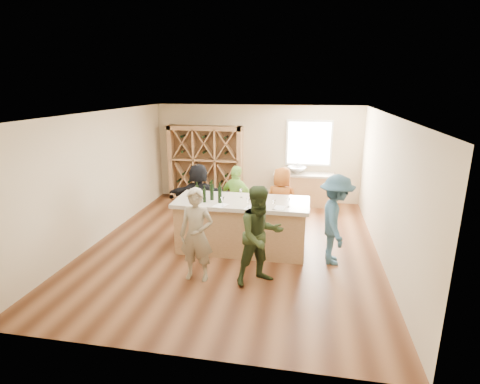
% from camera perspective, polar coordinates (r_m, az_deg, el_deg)
% --- Properties ---
extents(floor, '(6.00, 7.00, 0.10)m').
position_cam_1_polar(floor, '(8.19, -0.95, -8.44)').
color(floor, brown).
rests_on(floor, ground).
extents(ceiling, '(6.00, 7.00, 0.10)m').
position_cam_1_polar(ceiling, '(7.48, -1.05, 12.24)').
color(ceiling, white).
rests_on(ceiling, ground).
extents(wall_back, '(6.00, 0.10, 2.80)m').
position_cam_1_polar(wall_back, '(11.13, 2.61, 5.94)').
color(wall_back, '#C8B591').
rests_on(wall_back, ground).
extents(wall_front, '(6.00, 0.10, 2.80)m').
position_cam_1_polar(wall_front, '(4.48, -10.07, -9.90)').
color(wall_front, '#C8B591').
rests_on(wall_front, ground).
extents(wall_left, '(0.10, 7.00, 2.80)m').
position_cam_1_polar(wall_left, '(8.81, -20.85, 2.22)').
color(wall_left, '#C8B591').
rests_on(wall_left, ground).
extents(wall_right, '(0.10, 7.00, 2.80)m').
position_cam_1_polar(wall_right, '(7.73, 21.77, 0.30)').
color(wall_right, '#C8B591').
rests_on(wall_right, ground).
extents(window_frame, '(1.30, 0.06, 1.30)m').
position_cam_1_polar(window_frame, '(10.90, 10.47, 7.35)').
color(window_frame, white).
rests_on(window_frame, wall_back).
extents(window_pane, '(1.18, 0.01, 1.18)m').
position_cam_1_polar(window_pane, '(10.86, 10.47, 7.32)').
color(window_pane, white).
rests_on(window_pane, wall_back).
extents(wine_rack, '(2.20, 0.45, 2.20)m').
position_cam_1_polar(wine_rack, '(11.22, -5.25, 4.41)').
color(wine_rack, '#A3784E').
rests_on(wine_rack, floor).
extents(back_counter_base, '(1.60, 0.58, 0.86)m').
position_cam_1_polar(back_counter_base, '(10.91, 9.59, 0.30)').
color(back_counter_base, '#A3784E').
rests_on(back_counter_base, floor).
extents(back_counter_top, '(1.70, 0.62, 0.06)m').
position_cam_1_polar(back_counter_top, '(10.79, 9.70, 2.65)').
color(back_counter_top, '#B8AA96').
rests_on(back_counter_top, back_counter_base).
extents(sink, '(0.54, 0.54, 0.19)m').
position_cam_1_polar(sink, '(10.77, 8.67, 3.34)').
color(sink, silver).
rests_on(sink, back_counter_top).
extents(faucet, '(0.02, 0.02, 0.30)m').
position_cam_1_polar(faucet, '(10.93, 8.72, 3.83)').
color(faucet, silver).
rests_on(faucet, back_counter_top).
extents(tasting_counter_base, '(2.60, 1.00, 1.00)m').
position_cam_1_polar(tasting_counter_base, '(7.80, 0.27, -5.34)').
color(tasting_counter_base, '#A3784E').
rests_on(tasting_counter_base, floor).
extents(tasting_counter_top, '(2.72, 1.12, 0.08)m').
position_cam_1_polar(tasting_counter_top, '(7.62, 0.28, -1.56)').
color(tasting_counter_top, '#B8AA96').
rests_on(tasting_counter_top, tasting_counter_base).
extents(wine_bottle_a, '(0.10, 0.10, 0.31)m').
position_cam_1_polar(wine_bottle_a, '(7.59, -6.55, -0.19)').
color(wine_bottle_a, black).
rests_on(wine_bottle_a, tasting_counter_top).
extents(wine_bottle_b, '(0.08, 0.08, 0.27)m').
position_cam_1_polar(wine_bottle_b, '(7.49, -5.46, -0.56)').
color(wine_bottle_b, black).
rests_on(wine_bottle_b, tasting_counter_top).
extents(wine_bottle_c, '(0.10, 0.10, 0.33)m').
position_cam_1_polar(wine_bottle_c, '(7.62, -4.31, -0.00)').
color(wine_bottle_c, black).
rests_on(wine_bottle_c, tasting_counter_top).
extents(wine_bottle_d, '(0.11, 0.11, 0.33)m').
position_cam_1_polar(wine_bottle_d, '(7.41, -3.08, -0.45)').
color(wine_bottle_d, black).
rests_on(wine_bottle_d, tasting_counter_top).
extents(wine_glass_a, '(0.08, 0.08, 0.20)m').
position_cam_1_polar(wine_glass_a, '(7.21, -2.66, -1.46)').
color(wine_glass_a, white).
rests_on(wine_glass_a, tasting_counter_top).
extents(wine_glass_b, '(0.08, 0.08, 0.20)m').
position_cam_1_polar(wine_glass_b, '(7.10, 1.30, -1.71)').
color(wine_glass_b, white).
rests_on(wine_glass_b, tasting_counter_top).
extents(wine_glass_c, '(0.08, 0.08, 0.19)m').
position_cam_1_polar(wine_glass_c, '(7.06, 5.20, -1.93)').
color(wine_glass_c, white).
rests_on(wine_glass_c, tasting_counter_top).
extents(wine_glass_d, '(0.10, 0.10, 0.20)m').
position_cam_1_polar(wine_glass_d, '(7.34, 3.35, -1.15)').
color(wine_glass_d, white).
rests_on(wine_glass_d, tasting_counter_top).
extents(wine_glass_e, '(0.08, 0.08, 0.16)m').
position_cam_1_polar(wine_glass_e, '(7.24, 7.41, -1.66)').
color(wine_glass_e, white).
rests_on(wine_glass_e, tasting_counter_top).
extents(tasting_menu_a, '(0.30, 0.35, 0.00)m').
position_cam_1_polar(tasting_menu_a, '(7.30, -3.00, -2.03)').
color(tasting_menu_a, white).
rests_on(tasting_menu_a, tasting_counter_top).
extents(tasting_menu_b, '(0.27, 0.33, 0.00)m').
position_cam_1_polar(tasting_menu_b, '(7.15, 1.73, -2.41)').
color(tasting_menu_b, white).
rests_on(tasting_menu_b, tasting_counter_top).
extents(tasting_menu_c, '(0.23, 0.30, 0.00)m').
position_cam_1_polar(tasting_menu_c, '(7.19, 6.06, -2.39)').
color(tasting_menu_c, white).
rests_on(tasting_menu_c, tasting_counter_top).
extents(person_near_left, '(0.63, 0.47, 1.67)m').
position_cam_1_polar(person_near_left, '(6.57, -6.64, -6.52)').
color(person_near_left, gray).
rests_on(person_near_left, floor).
extents(person_near_right, '(0.96, 0.86, 1.75)m').
position_cam_1_polar(person_near_right, '(6.41, 3.14, -6.66)').
color(person_near_right, '#263319').
rests_on(person_near_right, floor).
extents(person_server, '(0.57, 1.15, 1.75)m').
position_cam_1_polar(person_server, '(7.34, 14.35, -4.14)').
color(person_server, '#335972').
rests_on(person_server, floor).
extents(person_far_mid, '(1.04, 0.82, 1.59)m').
position_cam_1_polar(person_far_mid, '(8.63, -0.49, -1.17)').
color(person_far_mid, '#8CC64C').
rests_on(person_far_mid, floor).
extents(person_far_right, '(0.87, 0.67, 1.59)m').
position_cam_1_polar(person_far_right, '(8.52, 6.32, -1.47)').
color(person_far_right, '#994C19').
rests_on(person_far_right, floor).
extents(person_far_left, '(1.54, 0.72, 1.60)m').
position_cam_1_polar(person_far_left, '(8.90, -6.27, -0.68)').
color(person_far_left, black).
rests_on(person_far_left, floor).
extents(wine_glass_f, '(0.07, 0.07, 0.18)m').
position_cam_1_polar(wine_glass_f, '(7.78, 0.18, -0.19)').
color(wine_glass_f, white).
rests_on(wine_glass_f, tasting_counter_top).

